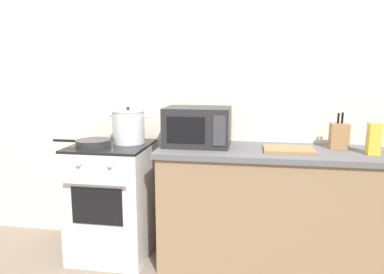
{
  "coord_description": "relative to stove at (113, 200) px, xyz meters",
  "views": [
    {
      "loc": [
        0.74,
        -2.02,
        1.47
      ],
      "look_at": [
        0.3,
        0.6,
        1.0
      ],
      "focal_mm": 33.21,
      "sensor_mm": 36.0,
      "label": 1
    }
  ],
  "objects": [
    {
      "name": "lower_cabinet_right",
      "position": [
        1.25,
        0.02,
        -0.02
      ],
      "size": [
        1.64,
        0.56,
        0.88
      ],
      "primitive_type": "cube",
      "color": "#8C7051",
      "rests_on": "ground_plane"
    },
    {
      "name": "knife_block",
      "position": [
        1.75,
        0.14,
        0.56
      ],
      "size": [
        0.13,
        0.1,
        0.27
      ],
      "color": "#997047",
      "rests_on": "countertop_right"
    },
    {
      "name": "frying_pan",
      "position": [
        -0.12,
        -0.07,
        0.48
      ],
      "size": [
        0.47,
        0.27,
        0.05
      ],
      "color": "#28282B",
      "rests_on": "stove"
    },
    {
      "name": "microwave",
      "position": [
        0.69,
        0.08,
        0.61
      ],
      "size": [
        0.5,
        0.37,
        0.3
      ],
      "color": "#232326",
      "rests_on": "countertop_right"
    },
    {
      "name": "stock_pot",
      "position": [
        0.12,
        0.09,
        0.59
      ],
      "size": [
        0.35,
        0.26,
        0.29
      ],
      "color": "silver",
      "rests_on": "stove"
    },
    {
      "name": "back_wall",
      "position": [
        0.65,
        0.37,
        0.79
      ],
      "size": [
        4.4,
        0.1,
        2.5
      ],
      "primitive_type": "cube",
      "color": "silver",
      "rests_on": "ground_plane"
    },
    {
      "name": "pasta_box",
      "position": [
        1.93,
        -0.03,
        0.57
      ],
      "size": [
        0.08,
        0.08,
        0.22
      ],
      "primitive_type": "cube",
      "color": "gold",
      "rests_on": "countertop_right"
    },
    {
      "name": "stove",
      "position": [
        0.0,
        0.0,
        0.0
      ],
      "size": [
        0.6,
        0.64,
        0.92
      ],
      "color": "silver",
      "rests_on": "ground_plane"
    },
    {
      "name": "countertop_right",
      "position": [
        1.25,
        0.02,
        0.44
      ],
      "size": [
        1.7,
        0.6,
        0.04
      ],
      "primitive_type": "cube",
      "color": "#59595E",
      "rests_on": "lower_cabinet_right"
    },
    {
      "name": "cutting_board",
      "position": [
        1.37,
        0.0,
        0.47
      ],
      "size": [
        0.36,
        0.26,
        0.02
      ],
      "primitive_type": "cube",
      "color": "#997047",
      "rests_on": "countertop_right"
    }
  ]
}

